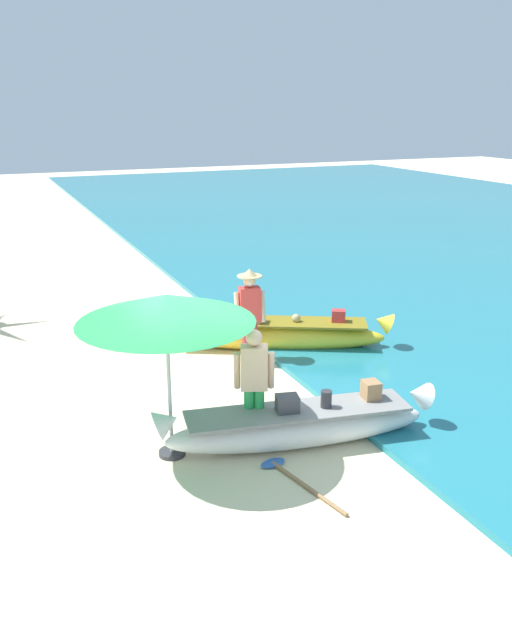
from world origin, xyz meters
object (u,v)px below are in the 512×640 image
Objects in this scene: person_tourist_customer at (254,380)px; patio_umbrella_large at (166,309)px; paddle at (294,478)px; person_vendor_hatted at (250,310)px; boat_yellow_midground at (267,333)px; boat_white_foreground at (299,425)px.

person_tourist_customer is 0.73× the size of patio_umbrella_large.
person_vendor_hatted is at bearing 75.19° from paddle.
paddle is at bearing -85.77° from person_tourist_customer.
boat_yellow_midground is at bearing 43.19° from person_vendor_hatted.
boat_yellow_midground is at bearing 48.25° from patio_umbrella_large.
boat_yellow_midground is 1.94× the size of patio_umbrella_large.
boat_white_foreground is 2.38× the size of person_tourist_customer.
patio_umbrella_large is (-1.67, 0.43, 1.74)m from boat_white_foreground.
patio_umbrella_large reaches higher than paddle.
patio_umbrella_large is (-2.23, -2.60, 1.03)m from person_vendor_hatted.
patio_umbrella_large reaches higher than boat_white_foreground.
patio_umbrella_large is at bearing 165.52° from boat_white_foreground.
person_tourist_customer is at bearing -117.07° from boat_yellow_midground.
person_vendor_hatted is at bearing 68.33° from person_tourist_customer.
person_tourist_customer is 1.41m from paddle.
paddle is (-0.45, -0.77, -0.27)m from boat_white_foreground.
person_vendor_hatted is 3.58m from patio_umbrella_large.
patio_umbrella_large is 1.49× the size of paddle.
boat_yellow_midground is at bearing 72.26° from boat_white_foreground.
person_vendor_hatted is 4.06m from paddle.
person_tourist_customer is (-1.09, -2.73, -0.08)m from person_vendor_hatted.
person_tourist_customer reaches higher than boat_white_foreground.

